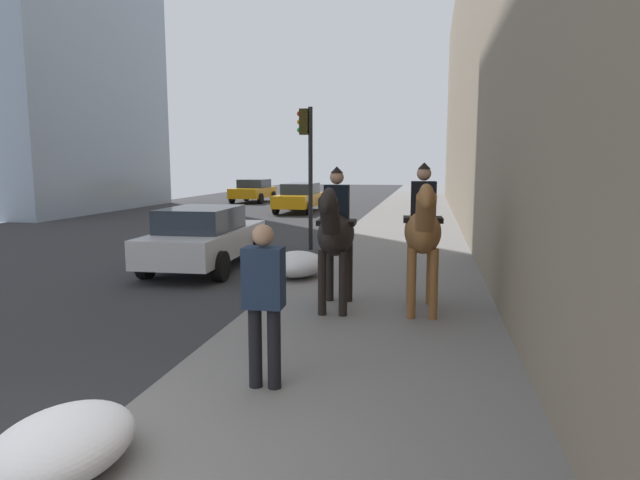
{
  "coord_description": "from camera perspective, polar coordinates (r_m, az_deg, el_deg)",
  "views": [
    {
      "loc": [
        -3.11,
        -2.8,
        2.42
      ],
      "look_at": [
        4.0,
        -1.37,
        1.4
      ],
      "focal_mm": 30.55,
      "sensor_mm": 36.0,
      "label": 1
    }
  ],
  "objects": [
    {
      "name": "mounted_horse_far",
      "position": [
        8.48,
        10.73,
        1.08
      ],
      "size": [
        2.15,
        0.64,
        2.32
      ],
      "rotation": [
        0.0,
        0.0,
        3.19
      ],
      "color": "brown",
      "rests_on": "sidewalk_slab"
    },
    {
      "name": "car_mid_lane",
      "position": [
        34.75,
        -7.0,
        5.18
      ],
      "size": [
        4.05,
        2.14,
        1.44
      ],
      "rotation": [
        0.0,
        0.0,
        3.11
      ],
      "color": "orange",
      "rests_on": "ground"
    },
    {
      "name": "pedestrian_greeting",
      "position": [
        5.57,
        -5.89,
        -5.78
      ],
      "size": [
        0.27,
        0.41,
        1.7
      ],
      "rotation": [
        0.0,
        0.0,
        0.03
      ],
      "color": "black",
      "rests_on": "sidewalk_slab"
    },
    {
      "name": "car_near_lane",
      "position": [
        27.4,
        -2.12,
        4.53
      ],
      "size": [
        4.54,
        1.91,
        1.44
      ],
      "rotation": [
        0.0,
        0.0,
        3.13
      ],
      "color": "orange",
      "rests_on": "ground"
    },
    {
      "name": "car_far_lane",
      "position": [
        12.82,
        -11.98,
        0.31
      ],
      "size": [
        4.36,
        1.98,
        1.44
      ],
      "rotation": [
        0.0,
        0.0,
        0.03
      ],
      "color": "silver",
      "rests_on": "ground"
    },
    {
      "name": "snow_pile_near",
      "position": [
        4.76,
        -25.37,
        -18.76
      ],
      "size": [
        1.25,
        0.96,
        0.43
      ],
      "primitive_type": "ellipsoid",
      "color": "white",
      "rests_on": "sidewalk_slab"
    },
    {
      "name": "traffic_light_near_curb",
      "position": [
        15.26,
        -1.33,
        8.87
      ],
      "size": [
        0.2,
        0.44,
        3.96
      ],
      "color": "black",
      "rests_on": "ground"
    },
    {
      "name": "mounted_horse_near",
      "position": [
        8.52,
        1.65,
        0.87
      ],
      "size": [
        2.15,
        0.63,
        2.26
      ],
      "rotation": [
        0.0,
        0.0,
        3.19
      ],
      "color": "black",
      "rests_on": "sidewalk_slab"
    },
    {
      "name": "snow_pile_far",
      "position": [
        11.21,
        -2.49,
        -2.53
      ],
      "size": [
        1.46,
        1.13,
        0.51
      ],
      "primitive_type": "ellipsoid",
      "color": "white",
      "rests_on": "sidewalk_slab"
    }
  ]
}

